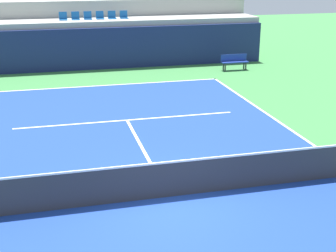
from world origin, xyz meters
TOP-DOWN VIEW (x-y plane):
  - ground_plane at (0.00, 0.00)m, footprint 80.00×80.00m
  - court_surface at (0.00, 0.00)m, footprint 11.00×24.00m
  - baseline_far at (0.00, 11.95)m, footprint 11.00×0.10m
  - service_line_far at (0.00, 6.40)m, footprint 8.26×0.10m
  - centre_service_line at (0.00, 3.20)m, footprint 0.10×6.40m
  - back_wall at (0.00, 15.82)m, footprint 19.05×0.30m
  - stands_tier_lower at (0.00, 17.17)m, footprint 19.05×2.40m
  - stands_tier_upper at (0.00, 19.57)m, footprint 19.05×2.40m
  - seating_row_lower at (-0.00, 17.26)m, footprint 3.86×0.44m
  - tennis_net at (0.00, 0.00)m, footprint 11.08×0.08m
  - player_bench at (7.19, 13.77)m, footprint 1.50×0.40m

SIDE VIEW (x-z plane):
  - ground_plane at x=0.00m, z-range 0.00..0.00m
  - court_surface at x=0.00m, z-range 0.00..0.01m
  - baseline_far at x=0.00m, z-range 0.01..0.01m
  - service_line_far at x=0.00m, z-range 0.01..0.01m
  - centre_service_line at x=0.00m, z-range 0.01..0.01m
  - player_bench at x=7.19m, z-range 0.08..0.93m
  - tennis_net at x=0.00m, z-range -0.03..1.04m
  - back_wall at x=0.00m, z-range 0.00..2.26m
  - stands_tier_lower at x=0.00m, z-range 0.00..2.57m
  - stands_tier_upper at x=0.00m, z-range 0.00..3.50m
  - seating_row_lower at x=0.00m, z-range 2.47..2.91m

